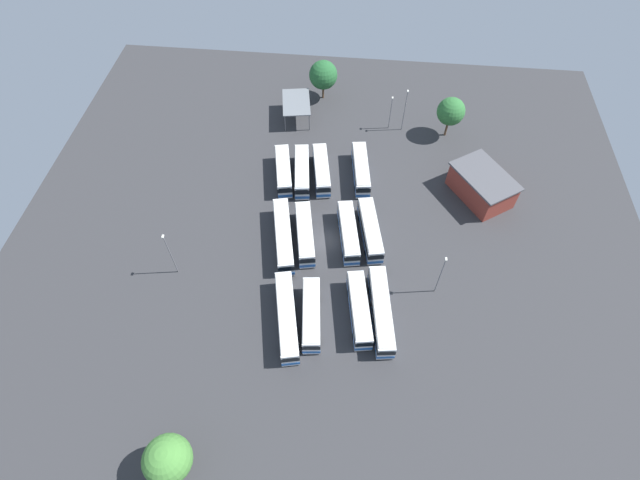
{
  "coord_description": "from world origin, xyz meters",
  "views": [
    {
      "loc": [
        48.55,
        3.77,
        65.76
      ],
      "look_at": [
        1.17,
        -1.06,
        1.54
      ],
      "focal_mm": 27.05,
      "sensor_mm": 36.0,
      "label": 1
    }
  ],
  "objects": [
    {
      "name": "bus_row2_slot1",
      "position": [
        15.26,
        -0.91,
        1.86
      ],
      "size": [
        11.37,
        3.81,
        3.53
      ],
      "color": "silver",
      "rests_on": "ground_plane"
    },
    {
      "name": "tree_north_edge",
      "position": [
        -38.55,
        -4.42,
        5.63
      ],
      "size": [
        5.94,
        5.94,
        8.61
      ],
      "color": "brown",
      "rests_on": "ground_plane"
    },
    {
      "name": "bus_row1_slot4",
      "position": [
        -1.49,
        7.13,
        1.86
      ],
      "size": [
        12.25,
        4.89,
        3.53
      ],
      "color": "silver",
      "rests_on": "ground_plane"
    },
    {
      "name": "bus_row0_slot2",
      "position": [
        -14.65,
        -2.41,
        1.86
      ],
      "size": [
        11.45,
        4.47,
        3.53
      ],
      "color": "silver",
      "rests_on": "ground_plane"
    },
    {
      "name": "bus_row0_slot0",
      "position": [
        -13.73,
        -9.37,
        1.86
      ],
      "size": [
        11.23,
        4.72,
        3.53
      ],
      "color": "silver",
      "rests_on": "ground_plane"
    },
    {
      "name": "bus_row2_slot4",
      "position": [
        13.51,
        9.34,
        1.86
      ],
      "size": [
        14.23,
        4.42,
        3.53
      ],
      "color": "silver",
      "rests_on": "ground_plane"
    },
    {
      "name": "bus_row1_slot3",
      "position": [
        -0.6,
        3.52,
        1.86
      ],
      "size": [
        11.77,
        4.61,
        3.53
      ],
      "color": "silver",
      "rests_on": "ground_plane"
    },
    {
      "name": "bus_row2_slot0",
      "position": [
        15.93,
        -4.49,
        1.86
      ],
      "size": [
        14.25,
        5.55,
        3.53
      ],
      "color": "silver",
      "rests_on": "ground_plane"
    },
    {
      "name": "lamp_post_near_entrance",
      "position": [
        -29.76,
        12.56,
        5.13
      ],
      "size": [
        0.56,
        0.28,
        9.41
      ],
      "color": "slate",
      "rests_on": "ground_plane"
    },
    {
      "name": "lamp_post_by_building",
      "position": [
        8.75,
        -23.41,
        5.24
      ],
      "size": [
        0.56,
        0.28,
        9.63
      ],
      "color": "slate",
      "rests_on": "ground_plane"
    },
    {
      "name": "ground_plane",
      "position": [
        0.0,
        0.0,
        0.0
      ],
      "size": [
        108.38,
        108.38,
        0.0
      ],
      "primitive_type": "plane",
      "color": "#333335"
    },
    {
      "name": "tree_northwest",
      "position": [
        37.49,
        -15.38,
        4.98
      ],
      "size": [
        5.91,
        5.91,
        7.94
      ],
      "color": "brown",
      "rests_on": "ground_plane"
    },
    {
      "name": "bus_row1_slot1",
      "position": [
        0.42,
        -3.68,
        1.86
      ],
      "size": [
        12.03,
        4.75,
        3.53
      ],
      "color": "silver",
      "rests_on": "ground_plane"
    },
    {
      "name": "bus_row2_slot3",
      "position": [
        13.69,
        6.1,
        1.86
      ],
      "size": [
        12.13,
        4.56,
        3.53
      ],
      "color": "silver",
      "rests_on": "ground_plane"
    },
    {
      "name": "bus_row1_slot0",
      "position": [
        1.14,
        -7.19,
        1.86
      ],
      "size": [
        14.25,
        5.52,
        3.53
      ],
      "color": "silver",
      "rests_on": "ground_plane"
    },
    {
      "name": "bus_row0_slot4",
      "position": [
        -15.59,
        4.83,
        1.86
      ],
      "size": [
        11.9,
        4.07,
        3.53
      ],
      "color": "silver",
      "rests_on": "ground_plane"
    },
    {
      "name": "maintenance_shelter",
      "position": [
        -31.25,
        -9.21,
        3.84
      ],
      "size": [
        9.39,
        6.82,
        4.06
      ],
      "color": "slate",
      "rests_on": "ground_plane"
    },
    {
      "name": "lamp_post_mid_lot",
      "position": [
        8.15,
        17.8,
        4.91
      ],
      "size": [
        0.56,
        0.28,
        8.98
      ],
      "color": "slate",
      "rests_on": "ground_plane"
    },
    {
      "name": "lamp_post_far_corner",
      "position": [
        -30.0,
        9.9,
        4.15
      ],
      "size": [
        0.56,
        0.28,
        7.48
      ],
      "color": "slate",
      "rests_on": "ground_plane"
    },
    {
      "name": "tree_west_edge",
      "position": [
        -29.01,
        21.32,
        5.85
      ],
      "size": [
        5.42,
        5.42,
        8.58
      ],
      "color": "brown",
      "rests_on": "ground_plane"
    },
    {
      "name": "depot_building",
      "position": [
        -13.09,
        26.58,
        2.57
      ],
      "size": [
        13.63,
        12.57,
        5.1
      ],
      "color": "maroon",
      "rests_on": "ground_plane"
    },
    {
      "name": "bus_row0_slot1",
      "position": [
        -13.91,
        -5.94,
        1.86
      ],
      "size": [
        11.55,
        4.02,
        3.53
      ],
      "color": "silver",
      "rests_on": "ground_plane"
    }
  ]
}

